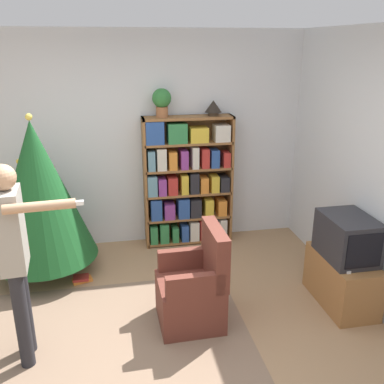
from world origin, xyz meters
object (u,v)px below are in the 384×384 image
object	(u,v)px
television	(347,238)
potted_plant	(162,101)
bookshelf	(186,183)
armchair	(194,290)
table_lamp	(213,107)
christmas_tree	(38,192)
standing_person	(15,250)

from	to	relation	value
television	potted_plant	distance (m)	2.50
bookshelf	armchair	xyz separation A→B (m)	(-0.23, -1.67, -0.48)
bookshelf	potted_plant	distance (m)	1.05
potted_plant	table_lamp	xyz separation A→B (m)	(0.61, 0.00, -0.09)
bookshelf	television	size ratio (longest dim) A/B	2.80
christmas_tree	table_lamp	xyz separation A→B (m)	(1.99, 0.52, 0.76)
bookshelf	armchair	distance (m)	1.75
television	christmas_tree	world-z (taller)	christmas_tree
standing_person	potted_plant	world-z (taller)	potted_plant
bookshelf	potted_plant	world-z (taller)	potted_plant
bookshelf	standing_person	world-z (taller)	standing_person
table_lamp	standing_person	bearing A→B (deg)	-136.00
standing_person	television	bearing A→B (deg)	89.95
standing_person	potted_plant	size ratio (longest dim) A/B	4.97
television	armchair	bearing A→B (deg)	-179.11
standing_person	christmas_tree	bearing A→B (deg)	176.28
table_lamp	armchair	bearing A→B (deg)	-108.34
armchair	standing_person	world-z (taller)	standing_person
christmas_tree	armchair	size ratio (longest dim) A/B	1.93
christmas_tree	armchair	xyz separation A→B (m)	(1.44, -1.15, -0.64)
armchair	table_lamp	xyz separation A→B (m)	(0.56, 1.68, 1.40)
potted_plant	table_lamp	world-z (taller)	potted_plant
television	christmas_tree	distance (m)	3.13
television	table_lamp	bearing A→B (deg)	118.95
bookshelf	table_lamp	xyz separation A→B (m)	(0.33, 0.01, 0.92)
table_lamp	potted_plant	bearing A→B (deg)	180.00
armchair	bookshelf	bearing A→B (deg)	171.23
television	standing_person	size ratio (longest dim) A/B	0.35
standing_person	table_lamp	xyz separation A→B (m)	(1.96, 1.90, 0.75)
armchair	television	bearing A→B (deg)	89.90
potted_plant	armchair	bearing A→B (deg)	-88.11
standing_person	armchair	bearing A→B (deg)	94.04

